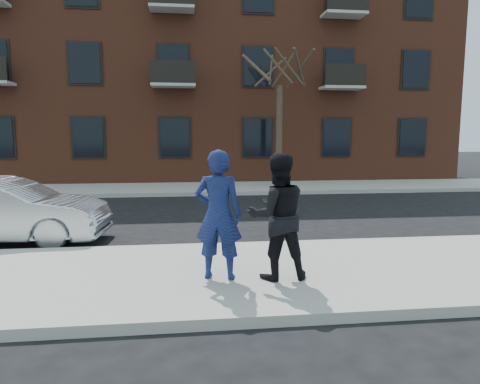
{
  "coord_description": "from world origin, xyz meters",
  "views": [
    {
      "loc": [
        0.7,
        -6.78,
        2.29
      ],
      "look_at": [
        1.56,
        0.4,
        1.33
      ],
      "focal_mm": 32.0,
      "sensor_mm": 36.0,
      "label": 1
    }
  ],
  "objects": [
    {
      "name": "near_curb",
      "position": [
        0.0,
        1.55,
        0.07
      ],
      "size": [
        50.0,
        0.1,
        0.15
      ],
      "primitive_type": "cube",
      "color": "#999691",
      "rests_on": "ground"
    },
    {
      "name": "far_sidewalk",
      "position": [
        0.0,
        11.25,
        0.07
      ],
      "size": [
        50.0,
        3.5,
        0.15
      ],
      "primitive_type": "cube",
      "color": "gray",
      "rests_on": "ground"
    },
    {
      "name": "apartment_building",
      "position": [
        2.0,
        18.0,
        6.16
      ],
      "size": [
        24.3,
        10.3,
        12.3
      ],
      "color": "brown",
      "rests_on": "ground"
    },
    {
      "name": "man_peacoat",
      "position": [
        2.0,
        -0.63,
        1.1
      ],
      "size": [
        0.95,
        0.76,
        1.89
      ],
      "rotation": [
        0.0,
        0.0,
        3.19
      ],
      "color": "black",
      "rests_on": "near_sidewalk"
    },
    {
      "name": "street_tree",
      "position": [
        4.5,
        11.0,
        5.52
      ],
      "size": [
        3.6,
        3.6,
        6.8
      ],
      "color": "#34291E",
      "rests_on": "far_sidewalk"
    },
    {
      "name": "man_hoodie",
      "position": [
        1.13,
        -0.54,
        1.12
      ],
      "size": [
        0.8,
        0.62,
        1.94
      ],
      "rotation": [
        0.0,
        0.0,
        2.9
      ],
      "color": "navy",
      "rests_on": "near_sidewalk"
    },
    {
      "name": "near_sidewalk",
      "position": [
        0.0,
        -0.25,
        0.07
      ],
      "size": [
        50.0,
        3.5,
        0.15
      ],
      "primitive_type": "cube",
      "color": "gray",
      "rests_on": "ground"
    },
    {
      "name": "ground",
      "position": [
        0.0,
        0.0,
        0.0
      ],
      "size": [
        100.0,
        100.0,
        0.0
      ],
      "primitive_type": "plane",
      "color": "black",
      "rests_on": "ground"
    },
    {
      "name": "silver_sedan",
      "position": [
        -3.21,
        2.67,
        0.7
      ],
      "size": [
        4.34,
        1.77,
        1.4
      ],
      "primitive_type": "imported",
      "rotation": [
        0.0,
        0.0,
        1.5
      ],
      "color": "#B7BABF",
      "rests_on": "ground"
    },
    {
      "name": "far_curb",
      "position": [
        0.0,
        9.45,
        0.07
      ],
      "size": [
        50.0,
        0.1,
        0.15
      ],
      "primitive_type": "cube",
      "color": "#999691",
      "rests_on": "ground"
    }
  ]
}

